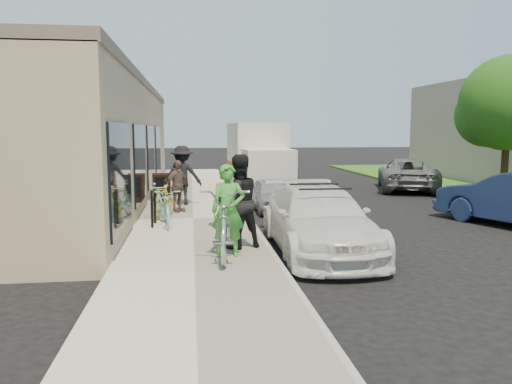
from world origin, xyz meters
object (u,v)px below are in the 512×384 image
woman_rider (228,210)px  bystander_a (182,175)px  bystander_b (177,186)px  median_tree (507,107)px  sandwich_board (162,188)px  sedan_white (318,220)px  man_standing (238,201)px  tandem_bike (225,220)px  bike_rack (153,204)px  far_car_gray (407,174)px  cruiser_bike_b (167,207)px  moving_truck (258,160)px  sedan_silver (272,195)px  cruiser_bike_a (156,201)px  cruiser_bike_c (163,202)px

woman_rider → bystander_a: bystander_a is taller
bystander_b → median_tree: bearing=-37.7°
sandwich_board → sedan_white: 7.63m
bystander_a → man_standing: bearing=106.5°
tandem_bike → bike_rack: bearing=121.0°
far_car_gray → cruiser_bike_b: (-9.76, -7.51, -0.05)m
cruiser_bike_b → bystander_a: bystander_a is taller
moving_truck → sedan_white: bearing=-93.5°
woman_rider → man_standing: bearing=71.0°
sandwich_board → sedan_white: (3.62, -6.71, 0.04)m
sedan_white → tandem_bike: size_ratio=1.84×
sedan_silver → bike_rack: bearing=-142.9°
sedan_silver → man_standing: (-1.59, -5.45, 0.59)m
bike_rack → moving_truck: size_ratio=0.16×
sandwich_board → sedan_silver: bearing=-26.7°
sandwich_board → man_standing: 7.05m
cruiser_bike_a → cruiser_bike_b: size_ratio=0.88×
moving_truck → man_standing: 11.75m
median_tree → sandwich_board: bearing=176.8°
sedan_white → moving_truck: (0.29, 11.53, 0.58)m
sedan_silver → man_standing: bearing=-107.9°
man_standing → cruiser_bike_a: bearing=-83.7°
man_standing → cruiser_bike_c: (-1.72, 3.69, -0.51)m
bike_rack → cruiser_bike_b: cruiser_bike_b is taller
sandwich_board → woman_rider: size_ratio=0.54×
median_tree → cruiser_bike_b: median_tree is taller
man_standing → cruiser_bike_b: bearing=-80.1°
bike_rack → cruiser_bike_b: bearing=-1.9°
cruiser_bike_b → bystander_a: (0.34, 3.50, 0.48)m
moving_truck → far_car_gray: (6.20, -1.43, -0.59)m
sedan_silver → cruiser_bike_a: cruiser_bike_a is taller
sandwich_board → bystander_a: bystander_a is taller
median_tree → woman_rider: bearing=-146.4°
sandwich_board → median_tree: median_tree is taller
sandwich_board → man_standing: man_standing is taller
bike_rack → median_tree: size_ratio=0.18×
far_car_gray → bystander_a: 10.24m
sedan_silver → far_car_gray: far_car_gray is taller
moving_truck → bystander_b: 7.64m
man_standing → cruiser_bike_b: size_ratio=1.07×
tandem_bike → bystander_b: 5.36m
moving_truck → man_standing: (-1.99, -11.58, -0.15)m
man_standing → bike_rack: bearing=-75.2°
median_tree → sedan_white: bearing=-143.5°
tandem_bike → cruiser_bike_c: 4.47m
sedan_silver → bystander_b: (-2.95, -0.73, 0.40)m
sedan_white → cruiser_bike_a: size_ratio=2.99×
sandwich_board → moving_truck: 6.23m
tandem_bike → cruiser_bike_b: bearing=116.2°
median_tree → woman_rider: 12.38m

